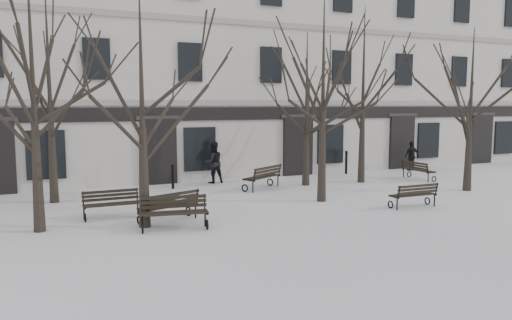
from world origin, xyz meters
TOP-DOWN VIEW (x-y plane):
  - ground at (0.00, 0.00)m, footprint 100.00×100.00m
  - building at (0.00, 12.96)m, footprint 40.40×10.20m
  - tree_0 at (-8.46, 1.06)m, footprint 5.17×5.17m
  - tree_1 at (-5.67, 0.39)m, footprint 4.83×4.83m
  - tree_2 at (1.05, 1.64)m, footprint 5.22×5.22m
  - tree_3 at (7.71, 1.16)m, footprint 4.61×4.61m
  - tree_4 at (-7.92, 5.35)m, footprint 5.43×5.43m
  - tree_5 at (2.32, 5.05)m, footprint 4.63×4.63m
  - tree_6 at (5.05, 4.77)m, footprint 5.48×5.48m
  - bench_0 at (-4.95, -0.24)m, footprint 1.96×0.99m
  - bench_1 at (-4.85, 0.72)m, footprint 1.96×1.27m
  - bench_2 at (3.33, -0.66)m, footprint 1.71×0.64m
  - bench_3 at (-6.37, 1.95)m, footprint 1.74×0.65m
  - bench_4 at (0.16, 4.83)m, footprint 2.04×1.63m
  - bench_5 at (7.91, 4.31)m, footprint 0.65×1.76m
  - bollard_a at (-3.26, 6.48)m, footprint 0.13×0.13m
  - bollard_b at (6.00, 7.36)m, footprint 0.15×0.15m
  - pedestrian_b at (-1.18, 7.28)m, footprint 0.94×0.75m
  - pedestrian_c at (9.91, 6.98)m, footprint 0.94×0.43m

SIDE VIEW (x-z plane):
  - ground at x=0.00m, z-range 0.00..0.00m
  - pedestrian_b at x=-1.18m, z-range -0.94..0.94m
  - pedestrian_c at x=9.91m, z-range -0.79..0.79m
  - bench_2 at x=3.33m, z-range 0.04..0.89m
  - bench_3 at x=-6.37m, z-range 0.04..0.91m
  - bench_5 at x=7.91m, z-range 0.04..0.92m
  - bench_1 at x=-4.85m, z-range 0.04..0.98m
  - bench_0 at x=-4.95m, z-range 0.04..0.99m
  - bench_4 at x=0.16m, z-range 0.04..1.05m
  - bollard_a at x=-3.26m, z-range 0.04..1.08m
  - bollard_b at x=6.00m, z-range 0.04..1.22m
  - tree_3 at x=7.71m, z-range 0.82..7.41m
  - tree_5 at x=2.32m, z-range 0.82..7.43m
  - tree_1 at x=-5.67m, z-range 0.86..7.76m
  - tree_0 at x=-8.46m, z-range 0.92..8.31m
  - tree_2 at x=1.05m, z-range 0.93..8.39m
  - tree_4 at x=-7.92m, z-range 0.97..8.73m
  - tree_6 at x=5.05m, z-range 0.98..8.81m
  - building at x=0.00m, z-range -0.18..11.22m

